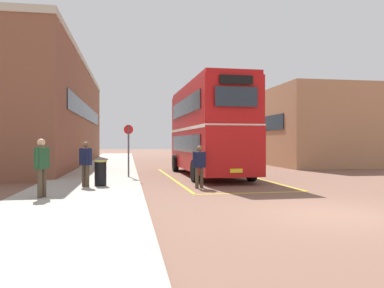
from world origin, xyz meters
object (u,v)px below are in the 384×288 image
(bus_stop_sign, at_px, (129,145))
(double_decker_bus, at_px, (208,128))
(litter_bin, at_px, (100,173))
(pedestrian_waiting_near, at_px, (86,161))
(single_deck_bus, at_px, (205,143))
(pedestrian_boarding, at_px, (199,164))
(pedestrian_waiting_far, at_px, (42,163))

(bus_stop_sign, bearing_deg, double_decker_bus, 19.38)
(litter_bin, bearing_deg, pedestrian_waiting_near, -155.22)
(double_decker_bus, distance_m, litter_bin, 7.44)
(double_decker_bus, relative_size, single_deck_bus, 1.04)
(litter_bin, xyz_separation_m, bus_stop_sign, (1.04, 3.52, 1.02))
(pedestrian_boarding, height_order, bus_stop_sign, bus_stop_sign)
(pedestrian_waiting_near, xyz_separation_m, bus_stop_sign, (1.56, 3.76, 0.53))
(single_deck_bus, distance_m, pedestrian_waiting_near, 26.96)
(single_deck_bus, bearing_deg, double_decker_bus, -101.20)
(pedestrian_boarding, bearing_deg, pedestrian_waiting_far, -153.97)
(single_deck_bus, xyz_separation_m, pedestrian_boarding, (-5.41, -25.16, -0.70))
(single_deck_bus, height_order, pedestrian_boarding, single_deck_bus)
(pedestrian_boarding, distance_m, bus_stop_sign, 4.66)
(pedestrian_waiting_near, bearing_deg, single_deck_bus, 69.01)
(double_decker_bus, bearing_deg, litter_bin, -136.20)
(single_deck_bus, relative_size, pedestrian_waiting_far, 5.46)
(single_deck_bus, distance_m, pedestrian_waiting_far, 29.69)
(pedestrian_waiting_far, bearing_deg, bus_stop_sign, 68.05)
(single_deck_bus, distance_m, pedestrian_boarding, 25.74)
(pedestrian_boarding, bearing_deg, pedestrian_waiting_near, -179.89)
(single_deck_bus, bearing_deg, litter_bin, -110.14)
(double_decker_bus, distance_m, bus_stop_sign, 4.49)
(double_decker_bus, relative_size, pedestrian_waiting_far, 5.67)
(double_decker_bus, height_order, pedestrian_waiting_near, double_decker_bus)
(double_decker_bus, height_order, pedestrian_waiting_far, double_decker_bus)
(double_decker_bus, xyz_separation_m, bus_stop_sign, (-4.15, -1.46, -0.89))
(double_decker_bus, relative_size, pedestrian_waiting_near, 5.97)
(litter_bin, bearing_deg, bus_stop_sign, 73.50)
(single_deck_bus, xyz_separation_m, pedestrian_waiting_far, (-10.64, -27.71, -0.48))
(litter_bin, bearing_deg, pedestrian_boarding, -3.53)
(litter_bin, distance_m, bus_stop_sign, 3.81)
(pedestrian_waiting_near, relative_size, bus_stop_sign, 0.68)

